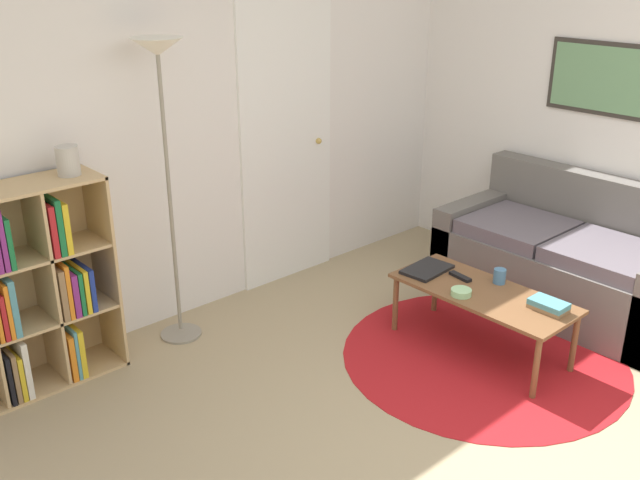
# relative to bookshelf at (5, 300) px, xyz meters

# --- Properties ---
(wall_back) EXTENTS (7.40, 0.11, 2.60)m
(wall_back) POSITION_rel_bookshelf_xyz_m (1.48, 0.21, 0.72)
(wall_back) COLOR silver
(wall_back) RESTS_ON ground_plane
(wall_right) EXTENTS (0.08, 5.67, 2.60)m
(wall_right) POSITION_rel_bookshelf_xyz_m (3.68, -1.15, 0.73)
(wall_right) COLOR silver
(wall_right) RESTS_ON ground_plane
(rug) EXTENTS (1.72, 1.72, 0.01)m
(rug) POSITION_rel_bookshelf_xyz_m (2.23, -1.55, -0.57)
(rug) COLOR #B2191E
(rug) RESTS_ON ground_plane
(bookshelf) EXTENTS (1.07, 0.34, 1.18)m
(bookshelf) POSITION_rel_bookshelf_xyz_m (0.00, 0.00, 0.00)
(bookshelf) COLOR tan
(bookshelf) RESTS_ON ground_plane
(floor_lamp) EXTENTS (0.30, 0.30, 1.87)m
(floor_lamp) POSITION_rel_bookshelf_xyz_m (1.01, -0.07, 0.99)
(floor_lamp) COLOR gray
(floor_lamp) RESTS_ON ground_plane
(couch) EXTENTS (0.84, 1.66, 0.88)m
(couch) POSITION_rel_bookshelf_xyz_m (3.28, -1.47, -0.27)
(couch) COLOR #66605B
(couch) RESTS_ON ground_plane
(coffee_table) EXTENTS (0.48, 1.11, 0.40)m
(coffee_table) POSITION_rel_bookshelf_xyz_m (2.29, -1.47, -0.21)
(coffee_table) COLOR brown
(coffee_table) RESTS_ON ground_plane
(laptop) EXTENTS (0.34, 0.24, 0.02)m
(laptop) POSITION_rel_bookshelf_xyz_m (2.26, -1.05, -0.16)
(laptop) COLOR black
(laptop) RESTS_ON coffee_table
(bowl) EXTENTS (0.12, 0.12, 0.04)m
(bowl) POSITION_rel_bookshelf_xyz_m (2.14, -1.41, -0.15)
(bowl) COLOR #9ED193
(bowl) RESTS_ON coffee_table
(book_stack_on_table) EXTENTS (0.14, 0.21, 0.06)m
(book_stack_on_table) POSITION_rel_bookshelf_xyz_m (2.36, -1.86, -0.14)
(book_stack_on_table) COLOR olive
(book_stack_on_table) RESTS_ON coffee_table
(cup) EXTENTS (0.08, 0.08, 0.09)m
(cup) POSITION_rel_bookshelf_xyz_m (2.45, -1.46, -0.12)
(cup) COLOR teal
(cup) RESTS_ON coffee_table
(remote) EXTENTS (0.07, 0.17, 0.02)m
(remote) POSITION_rel_bookshelf_xyz_m (2.33, -1.26, -0.16)
(remote) COLOR black
(remote) RESTS_ON coffee_table
(vase_on_shelf) EXTENTS (0.12, 0.12, 0.16)m
(vase_on_shelf) POSITION_rel_bookshelf_xyz_m (0.45, -0.00, 0.69)
(vase_on_shelf) COLOR #B7B2A8
(vase_on_shelf) RESTS_ON bookshelf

